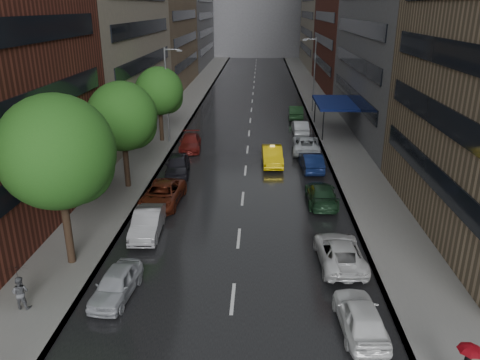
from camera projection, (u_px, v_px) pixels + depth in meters
ground at (227, 360)px, 17.89m from camera, size 220.00×220.00×0.00m
road at (252, 104)px, 64.70m from camera, size 14.00×140.00×0.01m
sidewalk_left at (187, 103)px, 65.04m from camera, size 4.00×140.00×0.15m
sidewalk_right at (317, 104)px, 64.31m from camera, size 4.00×140.00×0.15m
tree_near at (57, 152)px, 22.41m from camera, size 5.62×5.62×8.96m
tree_mid at (122, 117)px, 32.98m from camera, size 4.94×4.94×7.88m
tree_far at (159, 91)px, 44.92m from camera, size 4.62×4.62×7.37m
taxi at (272, 156)px, 39.70m from camera, size 1.86×4.80×1.56m
parked_cars_left at (167, 185)px, 33.36m from camera, size 2.71×28.31×1.57m
parked_cars_right at (312, 165)px, 37.52m from camera, size 2.71×44.03×1.56m
ped_black_umbrella at (18, 283)px, 20.32m from camera, size 0.96×0.98×2.09m
street_lamp_left at (168, 93)px, 44.58m from camera, size 1.74×0.22×9.00m
street_lamp_right at (314, 73)px, 58.00m from camera, size 1.74×0.22×9.00m
awning at (335, 103)px, 49.20m from camera, size 4.00×8.00×3.12m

